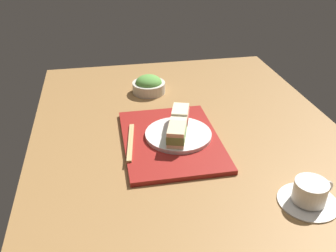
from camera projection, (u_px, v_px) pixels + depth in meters
ground_plane at (192, 145)px, 116.37cm from camera, size 140.00×100.00×3.00cm
serving_tray at (171, 140)px, 114.72cm from camera, size 39.46×29.13×1.47cm
sandwich_plate at (178, 134)px, 114.94cm from camera, size 20.55×20.55×1.21cm
sandwich_near at (180, 116)px, 117.84cm from camera, size 9.45×7.56×5.72cm
sandwich_middle at (178, 126)px, 113.36cm from camera, size 9.35×7.24×5.09cm
sandwich_far at (177, 135)px, 108.70cm from camera, size 9.25×7.39×5.17cm
salad_bowl at (149, 85)px, 145.16cm from camera, size 12.77×12.77×6.98cm
chopsticks_pair at (131, 143)px, 111.36cm from camera, size 20.36×4.27×0.70cm
coffee_cup at (310, 194)px, 89.91cm from camera, size 14.65×14.65×6.16cm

